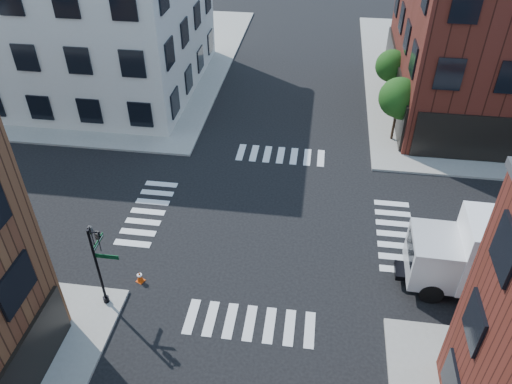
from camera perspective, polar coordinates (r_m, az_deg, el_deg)
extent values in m
plane|color=black|center=(28.08, 1.40, -3.53)|extent=(120.00, 120.00, 0.00)
cube|color=gray|center=(51.48, -20.17, 14.28)|extent=(30.00, 30.00, 0.15)
cube|color=beige|center=(44.67, -22.01, 18.06)|extent=(22.00, 16.00, 11.00)
cylinder|color=black|center=(36.08, 15.38, 6.93)|extent=(0.18, 0.18, 1.47)
cylinder|color=black|center=(35.73, 15.57, 7.94)|extent=(0.12, 0.12, 1.47)
sphere|color=#15350E|center=(34.97, 16.03, 10.33)|extent=(2.69, 2.69, 2.69)
sphere|color=#15350E|center=(35.16, 16.29, 9.42)|extent=(1.85, 1.85, 1.85)
cylinder|color=black|center=(41.40, 14.73, 11.00)|extent=(0.18, 0.18, 1.33)
cylinder|color=black|center=(41.12, 14.87, 11.82)|extent=(0.12, 0.12, 1.33)
sphere|color=#15350E|center=(40.52, 15.22, 13.76)|extent=(2.43, 2.43, 2.43)
sphere|color=#15350E|center=(40.65, 15.47, 13.02)|extent=(1.67, 1.67, 1.67)
cylinder|color=black|center=(23.35, -17.61, -8.40)|extent=(0.12, 0.12, 4.60)
cylinder|color=black|center=(24.77, -16.74, -11.65)|extent=(0.28, 0.28, 0.30)
cube|color=#053819|center=(22.56, -16.73, -7.08)|extent=(1.10, 0.03, 0.22)
cube|color=#053819|center=(22.96, -17.61, -5.51)|extent=(0.03, 1.10, 0.22)
imported|color=black|center=(22.21, -17.45, -5.45)|extent=(0.22, 0.18, 1.10)
imported|color=black|center=(22.55, -18.26, -4.88)|extent=(0.18, 0.22, 1.10)
cube|color=silver|center=(25.06, 19.60, -6.92)|extent=(2.31, 2.75, 2.26)
cube|color=black|center=(24.58, 17.35, -6.08)|extent=(0.16, 2.15, 1.02)
cube|color=black|center=(26.65, 25.30, -9.16)|extent=(9.05, 1.31, 0.28)
cylinder|color=black|center=(25.06, 19.36, -10.75)|extent=(1.14, 0.42, 1.13)
cylinder|color=black|center=(26.70, 18.79, -7.00)|extent=(1.14, 0.42, 1.13)
cylinder|color=black|center=(27.83, 27.05, -7.52)|extent=(1.14, 0.42, 1.13)
cube|color=#D64109|center=(25.54, -13.05, -9.86)|extent=(0.46, 0.46, 0.04)
cone|color=#D64109|center=(25.32, -13.15, -9.39)|extent=(0.44, 0.44, 0.65)
cylinder|color=white|center=(25.26, -13.17, -9.24)|extent=(0.25, 0.25, 0.07)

